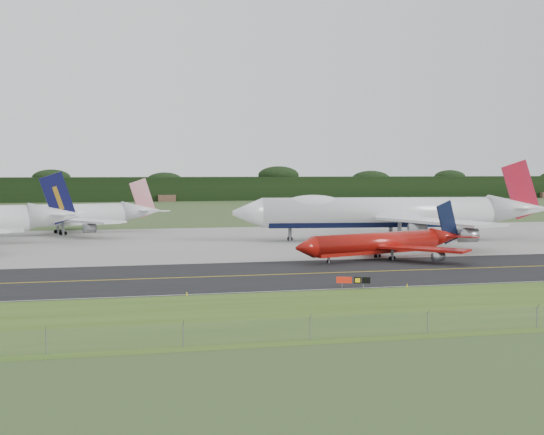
{
  "coord_description": "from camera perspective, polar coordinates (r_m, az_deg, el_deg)",
  "views": [
    {
      "loc": [
        -37.55,
        -116.06,
        16.2
      ],
      "look_at": [
        -5.4,
        22.0,
        7.08
      ],
      "focal_mm": 50.0,
      "sensor_mm": 36.0,
      "label": 1
    }
  ],
  "objects": [
    {
      "name": "apron",
      "position": [
        172.0,
        -0.44,
        -1.72
      ],
      "size": [
        400.0,
        78.0,
        0.01
      ],
      "primitive_type": "cube",
      "color": "gray",
      "rests_on": "ground"
    },
    {
      "name": "edge_marker_left",
      "position": [
        97.52,
        -6.44,
        -5.75
      ],
      "size": [
        0.16,
        0.16,
        0.5
      ],
      "primitive_type": "cylinder",
      "color": "yellow",
      "rests_on": "ground"
    },
    {
      "name": "grass_verge",
      "position": [
        90.8,
        11.64,
        -6.67
      ],
      "size": [
        400.0,
        30.0,
        0.01
      ],
      "primitive_type": "cube",
      "color": "#365819",
      "rests_on": "ground"
    },
    {
      "name": "taxiway_edge_line",
      "position": [
        104.86,
        8.08,
        -5.23
      ],
      "size": [
        400.0,
        0.25,
        0.0
      ],
      "primitive_type": "cube",
      "color": "silver",
      "rests_on": "taxiway"
    },
    {
      "name": "horizon_treeline",
      "position": [
        391.78,
        -7.61,
        2.08
      ],
      "size": [
        700.0,
        25.0,
        12.0
      ],
      "color": "black",
      "rests_on": "ground"
    },
    {
      "name": "jet_red_737",
      "position": [
        137.71,
        8.47,
        -1.93
      ],
      "size": [
        36.95,
        29.3,
        10.25
      ],
      "color": "#98100B",
      "rests_on": "ground"
    },
    {
      "name": "taxiway",
      "position": [
        119.29,
        5.38,
        -4.13
      ],
      "size": [
        400.0,
        32.0,
        0.02
      ],
      "primitive_type": "cube",
      "color": "black",
      "rests_on": "ground"
    },
    {
      "name": "ground",
      "position": [
        123.06,
        4.79,
        -3.9
      ],
      "size": [
        600.0,
        600.0,
        0.0
      ],
      "primitive_type": "plane",
      "color": "#364620",
      "rests_on": "ground"
    },
    {
      "name": "perimeter_fence",
      "position": [
        79.19,
        15.62,
        -7.45
      ],
      "size": [
        320.0,
        0.1,
        320.0
      ],
      "color": "slate",
      "rests_on": "ground"
    },
    {
      "name": "taxiway_centreline",
      "position": [
        119.29,
        5.38,
        -4.12
      ],
      "size": [
        400.0,
        0.4,
        0.0
      ],
      "primitive_type": "cube",
      "color": "gold",
      "rests_on": "taxiway"
    },
    {
      "name": "edge_marker_center",
      "position": [
        105.29,
        10.14,
        -5.09
      ],
      "size": [
        0.16,
        0.16,
        0.5
      ],
      "primitive_type": "cylinder",
      "color": "yellow",
      "rests_on": "ground"
    },
    {
      "name": "taxiway_sign",
      "position": [
        103.7,
        6.13,
        -4.72
      ],
      "size": [
        4.41,
        1.64,
        1.53
      ],
      "color": "slate",
      "rests_on": "ground"
    },
    {
      "name": "jet_ba_747",
      "position": [
        173.31,
        8.77,
        0.35
      ],
      "size": [
        73.04,
        60.08,
        18.36
      ],
      "color": "white",
      "rests_on": "ground"
    },
    {
      "name": "jet_star_tail",
      "position": [
        194.45,
        -15.72,
        0.12
      ],
      "size": [
        51.72,
        42.39,
        13.8
      ],
      "color": "silver",
      "rests_on": "ground"
    }
  ]
}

